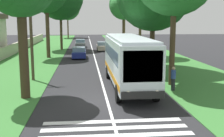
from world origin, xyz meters
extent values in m
plane|color=#262628|center=(0.00, 0.00, 0.00)|extent=(160.00, 160.00, 0.00)
cube|color=#387533|center=(15.00, 8.20, 0.02)|extent=(120.00, 8.00, 0.04)
cube|color=#387533|center=(15.00, -8.20, 0.02)|extent=(120.00, 8.00, 0.04)
cube|color=silver|center=(15.00, 0.00, 0.00)|extent=(110.00, 0.16, 0.01)
cube|color=silver|center=(3.41, -1.80, 2.10)|extent=(11.00, 2.50, 2.90)
cube|color=slate|center=(3.71, -1.80, 2.62)|extent=(9.68, 2.54, 0.85)
cube|color=slate|center=(-2.05, -1.80, 2.45)|extent=(0.08, 2.20, 1.74)
cube|color=orange|center=(3.41, -1.80, 1.10)|extent=(10.78, 2.53, 0.36)
cube|color=silver|center=(3.41, -1.80, 3.64)|extent=(10.56, 2.30, 0.18)
cube|color=black|center=(-2.17, -1.80, 0.87)|extent=(0.16, 2.40, 0.40)
sphere|color=#F2EDCC|center=(-2.11, -1.00, 1.00)|extent=(0.24, 0.24, 0.24)
sphere|color=#F2EDCC|center=(-2.11, -2.60, 1.00)|extent=(0.24, 0.24, 0.24)
cylinder|color=black|center=(-0.49, -0.65, 0.55)|extent=(1.10, 0.32, 1.10)
cylinder|color=black|center=(6.91, -0.65, 0.55)|extent=(1.10, 0.32, 1.10)
cylinder|color=black|center=(-0.49, -2.95, 0.55)|extent=(1.10, 0.32, 1.10)
cylinder|color=black|center=(6.91, -2.95, 0.55)|extent=(1.10, 0.32, 1.10)
cube|color=silver|center=(-5.54, 0.00, 0.00)|extent=(0.45, 6.80, 0.01)
cube|color=silver|center=(-4.64, 0.00, 0.00)|extent=(0.45, 6.80, 0.01)
cube|color=silver|center=(-3.74, 0.00, 0.00)|extent=(0.45, 6.80, 0.01)
cube|color=navy|center=(20.47, 2.04, 0.53)|extent=(4.30, 1.75, 0.70)
cube|color=slate|center=(20.37, 2.04, 1.15)|extent=(2.00, 1.61, 0.55)
cylinder|color=black|center=(19.12, 2.82, 0.32)|extent=(0.64, 0.22, 0.64)
cylinder|color=black|center=(21.82, 2.82, 0.32)|extent=(0.64, 0.22, 0.64)
cylinder|color=black|center=(19.12, 1.26, 0.32)|extent=(0.64, 0.22, 0.64)
cylinder|color=black|center=(21.82, 1.26, 0.32)|extent=(0.64, 0.22, 0.64)
cube|color=#B7A893|center=(29.40, -1.61, 0.53)|extent=(4.30, 1.75, 0.70)
cube|color=slate|center=(29.30, -1.61, 1.15)|extent=(2.00, 1.61, 0.55)
cylinder|color=black|center=(28.05, -0.83, 0.32)|extent=(0.64, 0.22, 0.64)
cylinder|color=black|center=(30.75, -0.83, 0.32)|extent=(0.64, 0.22, 0.64)
cylinder|color=black|center=(28.05, -2.39, 0.32)|extent=(0.64, 0.22, 0.64)
cylinder|color=black|center=(30.75, -2.39, 0.32)|extent=(0.64, 0.22, 0.64)
cube|color=gray|center=(35.74, 2.04, 0.53)|extent=(4.30, 1.75, 0.70)
cube|color=slate|center=(35.64, 2.04, 1.15)|extent=(2.00, 1.61, 0.55)
cylinder|color=black|center=(34.39, 2.82, 0.32)|extent=(0.64, 0.22, 0.64)
cylinder|color=black|center=(37.09, 2.82, 0.32)|extent=(0.64, 0.22, 0.64)
cylinder|color=black|center=(34.39, 1.26, 0.32)|extent=(0.64, 0.22, 0.64)
cylinder|color=black|center=(37.09, 1.26, 0.32)|extent=(0.64, 0.22, 0.64)
cylinder|color=#3D2D1E|center=(1.05, 5.13, 3.06)|extent=(0.58, 0.58, 6.03)
cylinder|color=#4C3826|center=(21.00, 6.04, 3.49)|extent=(0.48, 0.48, 6.90)
cylinder|color=#4C3826|center=(31.45, 5.12, 3.29)|extent=(0.41, 0.41, 6.49)
sphere|color=#19471E|center=(33.71, 5.12, 8.04)|extent=(4.79, 4.79, 4.79)
sphere|color=#19471E|center=(29.56, 6.25, 8.04)|extent=(4.65, 4.65, 4.65)
cylinder|color=brown|center=(63.48, 5.72, 3.20)|extent=(0.36, 0.36, 6.31)
sphere|color=#286B2D|center=(63.48, 5.72, 8.24)|extent=(6.85, 6.85, 6.85)
sphere|color=#286B2D|center=(65.54, 5.72, 7.72)|extent=(3.95, 3.95, 3.95)
sphere|color=#286B2D|center=(61.77, 6.75, 7.72)|extent=(4.46, 4.46, 4.46)
cylinder|color=brown|center=(21.21, -6.15, 3.20)|extent=(0.36, 0.36, 6.31)
sphere|color=#337A38|center=(23.06, -6.15, 7.58)|extent=(3.62, 3.62, 3.62)
cylinder|color=#4C3826|center=(11.03, -5.41, 2.75)|extent=(0.48, 0.48, 5.42)
sphere|color=#1E5623|center=(13.24, -5.41, 6.94)|extent=(5.48, 5.48, 5.48)
cylinder|color=#4C3826|center=(3.79, -5.23, 3.30)|extent=(0.42, 0.42, 6.51)
cylinder|color=brown|center=(32.95, -5.55, 3.05)|extent=(0.52, 0.52, 6.03)
sphere|color=#337A38|center=(32.95, -5.55, 7.48)|extent=(5.14, 5.14, 5.14)
sphere|color=#337A38|center=(34.50, -5.55, 7.10)|extent=(3.72, 3.72, 3.72)
sphere|color=#337A38|center=(31.67, -4.78, 7.10)|extent=(3.61, 3.61, 3.61)
cylinder|color=#473828|center=(6.56, 5.59, 3.73)|extent=(0.24, 0.24, 7.39)
cube|color=#B2A893|center=(20.00, 11.60, 0.78)|extent=(70.00, 0.40, 1.48)
cylinder|color=#26262D|center=(2.01, -4.81, 0.46)|extent=(0.28, 0.28, 0.85)
cylinder|color=#334C99|center=(2.01, -4.81, 1.19)|extent=(0.34, 0.34, 0.60)
sphere|color=tan|center=(2.01, -4.81, 1.61)|extent=(0.24, 0.24, 0.24)
camera|label=1|loc=(-17.26, 1.36, 4.95)|focal=46.26mm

